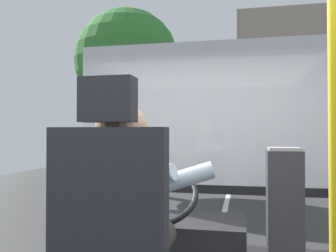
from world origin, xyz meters
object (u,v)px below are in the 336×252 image
bus_driver (126,210)px  fare_box (285,224)px  steering_console (172,243)px  handrail_pole (334,134)px

bus_driver → fare_box: size_ratio=0.82×
steering_console → handrail_pole: bearing=-46.9°
steering_console → fare_box: 0.87m
bus_driver → fare_box: bus_driver is taller
bus_driver → fare_box: 1.14m
steering_console → fare_box: fare_box is taller
steering_console → handrail_pole: 1.57m
handrail_pole → fare_box: 0.90m
handrail_pole → bus_driver: bearing=-173.8°
bus_driver → steering_console: 1.18m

